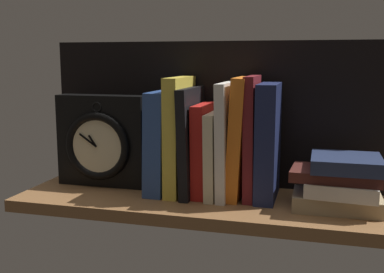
{
  "coord_description": "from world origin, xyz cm",
  "views": [
    {
      "loc": [
        22.28,
        -93.9,
        29.2
      ],
      "look_at": [
        -4.4,
        3.31,
        12.46
      ],
      "focal_mm": 44.23,
      "sensor_mm": 36.0,
      "label": 1
    }
  ],
  "objects": [
    {
      "name": "book_navy_bierce",
      "position": [
        11.98,
        3.31,
        12.08
      ],
      "size": [
        4.1,
        13.91,
        24.17
      ],
      "primitive_type": "cube",
      "rotation": [
        0.0,
        -0.0,
        0.0
      ],
      "color": "#192147",
      "rests_on": "ground_plane"
    },
    {
      "name": "book_cream_twain",
      "position": [
        0.95,
        3.31,
        9.0
      ],
      "size": [
        2.36,
        15.5,
        18.04
      ],
      "primitive_type": "cube",
      "rotation": [
        0.0,
        -0.02,
        0.0
      ],
      "color": "beige",
      "rests_on": "ground_plane"
    },
    {
      "name": "framed_clock",
      "position": [
        -26.03,
        3.47,
        10.27
      ],
      "size": [
        20.91,
        5.97,
        20.91
      ],
      "color": "black",
      "rests_on": "ground_plane"
    },
    {
      "name": "book_blue_modern",
      "position": [
        -11.03,
        3.31,
        11.06
      ],
      "size": [
        4.59,
        14.95,
        22.2
      ],
      "primitive_type": "cube",
      "rotation": [
        0.0,
        0.02,
        0.0
      ],
      "color": "#2D4C8E",
      "rests_on": "ground_plane"
    },
    {
      "name": "back_panel",
      "position": [
        0.0,
        12.23,
        16.51
      ],
      "size": [
        81.13,
        1.2,
        33.02
      ],
      "primitive_type": "cube",
      "color": "black",
      "rests_on": "ground_plane"
    },
    {
      "name": "ground_plane",
      "position": [
        0.0,
        0.0,
        -1.25
      ],
      "size": [
        81.13,
        25.66,
        2.5
      ],
      "primitive_type": "cube",
      "color": "brown"
    },
    {
      "name": "book_orange_pandolfini",
      "position": [
        5.96,
        3.31,
        12.65
      ],
      "size": [
        3.87,
        13.48,
        25.4
      ],
      "primitive_type": "cube",
      "rotation": [
        0.0,
        0.05,
        0.0
      ],
      "color": "orange",
      "rests_on": "ground_plane"
    },
    {
      "name": "book_white_catcher",
      "position": [
        3.29,
        3.31,
        12.11
      ],
      "size": [
        2.48,
        15.83,
        24.26
      ],
      "primitive_type": "cube",
      "rotation": [
        0.0,
        -0.02,
        0.0
      ],
      "color": "silver",
      "rests_on": "ground_plane"
    },
    {
      "name": "book_red_requiem",
      "position": [
        -1.73,
        3.31,
        9.78
      ],
      "size": [
        2.91,
        13.2,
        19.59
      ],
      "primitive_type": "cube",
      "rotation": [
        0.0,
        -0.01,
        0.0
      ],
      "color": "red",
      "rests_on": "ground_plane"
    },
    {
      "name": "book_black_skeptic",
      "position": [
        -4.39,
        3.31,
        11.49
      ],
      "size": [
        2.8,
        16.65,
        23.04
      ],
      "primitive_type": "cube",
      "rotation": [
        0.0,
        -0.03,
        0.0
      ],
      "color": "black",
      "rests_on": "ground_plane"
    },
    {
      "name": "book_stack_side",
      "position": [
        26.5,
        -0.6,
        5.29
      ],
      "size": [
        17.42,
        13.4,
        10.61
      ],
      "color": "#9E8966",
      "rests_on": "ground_plane"
    },
    {
      "name": "book_maroon_dawkins",
      "position": [
        8.64,
        3.31,
        12.81
      ],
      "size": [
        2.38,
        12.56,
        25.65
      ],
      "primitive_type": "cube",
      "rotation": [
        0.0,
        -0.01,
        0.0
      ],
      "color": "maroon",
      "rests_on": "ground_plane"
    },
    {
      "name": "book_yellow_seinlanguage",
      "position": [
        -7.19,
        3.31,
        12.61
      ],
      "size": [
        3.04,
        15.41,
        25.22
      ],
      "primitive_type": "cube",
      "rotation": [
        0.0,
        0.0,
        0.0
      ],
      "color": "gold",
      "rests_on": "ground_plane"
    }
  ]
}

